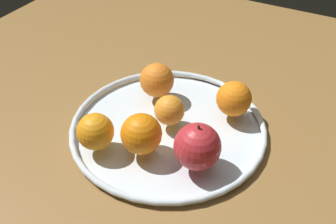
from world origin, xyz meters
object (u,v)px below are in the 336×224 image
Objects in this scene: apple at (197,147)px; fruit_bowl at (168,127)px; orange_back_right at (141,134)px; orange_center at (168,110)px; orange_front_right at (234,99)px; orange_front_left at (157,80)px; orange_back_left at (95,132)px.

fruit_bowl is at bearing 143.21° from apple.
orange_back_right reaches higher than orange_center.
apple is 16.62cm from orange_front_right.
orange_back_left is at bearing -95.87° from orange_front_left.
orange_back_right is 1.10× the size of orange_back_left.
orange_center is 15.08cm from orange_back_left.
fruit_bowl is 15.37cm from orange_back_left.
orange_front_right is (0.48, 16.60, -0.59)cm from apple.
orange_center is at bearing 86.28° from orange_back_right.
orange_back_right is at bearing -69.89° from orange_front_left.
orange_front_right reaches higher than orange_back_left.
orange_back_right is 21.12cm from orange_front_right.
fruit_bowl is 11.23cm from orange_front_left.
fruit_bowl is 3.98cm from orange_center.
apple reaches higher than orange_front_left.
apple is at bearing -38.27° from orange_center.
fruit_bowl is at bearing -67.71° from orange_center.
orange_back_left is at bearing -158.43° from orange_back_right.
orange_back_left is at bearing -126.73° from fruit_bowl.
fruit_bowl is 4.31× the size of apple.
orange_front_left reaches higher than orange_front_right.
orange_back_right reaches higher than fruit_bowl.
orange_back_left is (-7.97, -3.15, -0.34)cm from orange_back_right.
apple is at bearing -42.09° from orange_front_left.
orange_front_left is at bearing 131.69° from fruit_bowl.
orange_front_left reaches higher than orange_center.
apple is at bearing -91.64° from orange_front_right.
apple reaches higher than orange_center.
orange_back_right is at bearing 21.57° from orange_back_left.
orange_center is 13.61cm from orange_front_right.
orange_back_right is 1.25× the size of orange_center.
orange_front_right is at bearing 48.26° from orange_back_left.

